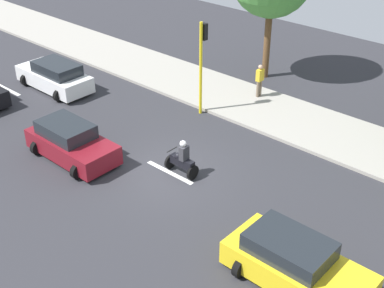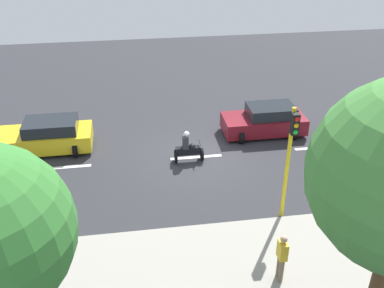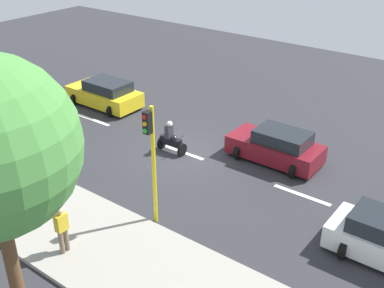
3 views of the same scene
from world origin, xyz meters
The scene contains 10 objects.
ground_plane centered at (0.00, 0.00, -0.05)m, with size 40.00×60.00×0.10m, color #2D2D33.
sidewalk centered at (7.00, 0.00, 0.07)m, with size 4.00×60.00×0.15m, color #9E998E.
lane_stripe_north centered at (0.00, -6.00, 0.01)m, with size 0.20×2.40×0.01m, color white.
lane_stripe_mid centered at (0.00, 0.00, 0.01)m, with size 0.20×2.40×0.01m, color white.
lane_stripe_south centered at (0.00, 6.00, 0.01)m, with size 0.20×2.40×0.01m, color white.
car_yellow_cab centered at (-1.80, -6.88, 0.71)m, with size 2.35×4.35×1.52m.
car_maroon centered at (-1.86, 3.82, 0.71)m, with size 2.24×4.11×1.52m.
motorcycle centered at (0.27, -0.41, 0.64)m, with size 0.60×1.30×1.53m.
pedestrian_near_signal centered at (7.93, 1.37, 1.06)m, with size 0.40×0.24×1.69m.
traffic_light_midblock centered at (4.85, 2.52, 2.93)m, with size 0.49×0.24×4.50m.
Camera 2 is at (17.60, -2.85, 10.66)m, focal length 41.80 mm.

